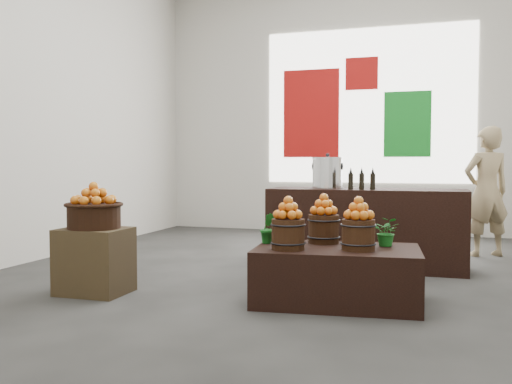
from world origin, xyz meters
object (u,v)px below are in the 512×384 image
(wicker_basket, at_px, (94,217))
(counter, at_px, (366,228))
(crate, at_px, (95,261))
(stock_pot_left, at_px, (327,174))
(display_table, at_px, (337,275))
(shopper, at_px, (487,191))

(wicker_basket, relative_size, counter, 0.22)
(crate, height_order, stock_pot_left, stock_pot_left)
(crate, height_order, wicker_basket, wicker_basket)
(crate, height_order, counter, counter)
(wicker_basket, xyz_separation_m, counter, (2.07, 1.91, -0.24))
(wicker_basket, height_order, display_table, wicker_basket)
(display_table, xyz_separation_m, shopper, (1.31, 2.80, 0.55))
(stock_pot_left, height_order, shopper, shopper)
(wicker_basket, height_order, stock_pot_left, stock_pot_left)
(stock_pot_left, distance_m, shopper, 2.07)
(crate, bearing_deg, counter, 42.76)
(display_table, bearing_deg, counter, 83.05)
(crate, relative_size, shopper, 0.36)
(crate, height_order, shopper, shopper)
(counter, xyz_separation_m, shopper, (1.27, 1.17, 0.35))
(counter, bearing_deg, wicker_basket, -137.44)
(display_table, distance_m, shopper, 3.14)
(crate, relative_size, display_table, 0.43)
(wicker_basket, xyz_separation_m, shopper, (3.34, 3.08, 0.11))
(counter, relative_size, stock_pot_left, 6.47)
(counter, height_order, shopper, shopper)
(crate, distance_m, stock_pot_left, 2.62)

